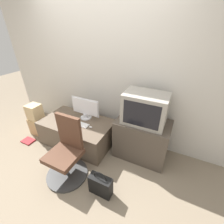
% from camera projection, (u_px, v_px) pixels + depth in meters
% --- Properties ---
extents(ground_plane, '(12.00, 12.00, 0.00)m').
position_uv_depth(ground_plane, '(60.00, 180.00, 2.14)').
color(ground_plane, '#7F705B').
extents(wall_back, '(4.40, 0.05, 2.60)m').
position_uv_depth(wall_back, '(102.00, 68.00, 2.52)').
color(wall_back, beige).
rests_on(wall_back, ground_plane).
extents(desk, '(1.25, 0.73, 0.45)m').
position_uv_depth(desk, '(78.00, 132.00, 2.75)').
color(desk, brown).
rests_on(desk, ground_plane).
extents(side_stand, '(0.82, 0.51, 0.66)m').
position_uv_depth(side_stand, '(142.00, 139.00, 2.42)').
color(side_stand, '#4C4238').
rests_on(side_stand, ground_plane).
extents(main_monitor, '(0.55, 0.20, 0.38)m').
position_uv_depth(main_monitor, '(85.00, 109.00, 2.65)').
color(main_monitor, silver).
rests_on(main_monitor, desk).
extents(keyboard, '(0.38, 0.12, 0.01)m').
position_uv_depth(keyboard, '(79.00, 124.00, 2.56)').
color(keyboard, white).
rests_on(keyboard, desk).
extents(mouse, '(0.06, 0.03, 0.03)m').
position_uv_depth(mouse, '(91.00, 127.00, 2.46)').
color(mouse, silver).
rests_on(mouse, desk).
extents(crt_tv, '(0.61, 0.42, 0.46)m').
position_uv_depth(crt_tv, '(145.00, 109.00, 2.13)').
color(crt_tv, gray).
rests_on(crt_tv, side_stand).
extents(office_chair, '(0.59, 0.59, 0.92)m').
position_uv_depth(office_chair, '(67.00, 155.00, 2.09)').
color(office_chair, '#333333').
rests_on(office_chair, ground_plane).
extents(cardboard_box_lower, '(0.26, 0.26, 0.34)m').
position_uv_depth(cardboard_box_lower, '(39.00, 126.00, 3.02)').
color(cardboard_box_lower, tan).
rests_on(cardboard_box_lower, ground_plane).
extents(cardboard_box_upper, '(0.24, 0.22, 0.30)m').
position_uv_depth(cardboard_box_upper, '(34.00, 112.00, 2.86)').
color(cardboard_box_upper, '#D1B27F').
rests_on(cardboard_box_upper, cardboard_box_lower).
extents(handbag, '(0.30, 0.12, 0.39)m').
position_uv_depth(handbag, '(101.00, 185.00, 1.91)').
color(handbag, black).
rests_on(handbag, ground_plane).
extents(book, '(0.22, 0.17, 0.02)m').
position_uv_depth(book, '(28.00, 141.00, 2.85)').
color(book, maroon).
rests_on(book, ground_plane).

